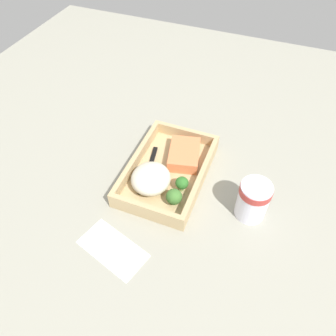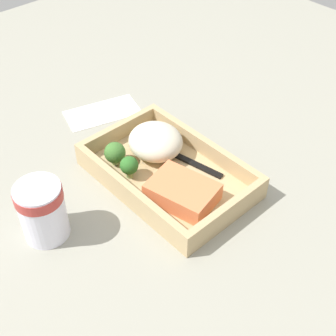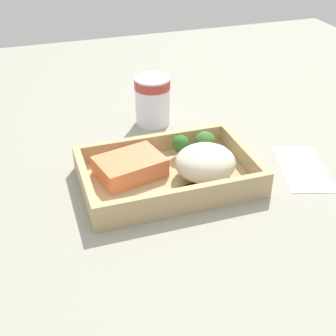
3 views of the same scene
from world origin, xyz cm
name	(u,v)px [view 3 (image 3 of 3)]	position (x,y,z in cm)	size (l,w,h in cm)	color
ground_plane	(168,187)	(0.00, 0.00, -1.00)	(160.00, 160.00, 2.00)	gray
takeout_tray	(168,179)	(0.00, 0.00, 0.60)	(27.86, 18.11, 1.20)	tan
tray_rim	(168,168)	(0.00, 0.00, 2.76)	(27.86, 18.11, 3.12)	tan
salmon_fillet	(130,167)	(-5.74, 2.18, 2.78)	(10.38, 7.46, 3.16)	#EA7B4B
mashed_potatoes	(205,163)	(5.54, -2.14, 3.89)	(9.77, 9.25, 5.39)	beige
broccoli_floret_1	(181,145)	(3.98, 5.03, 3.59)	(3.09, 3.09, 4.06)	#819857
broccoli_floret_2	(205,142)	(8.26, 4.69, 3.49)	(3.70, 3.70, 4.22)	#83A264
fork	(190,187)	(2.15, -4.34, 1.42)	(15.82, 4.73, 0.44)	black
paper_cup	(153,98)	(3.80, 21.30, 5.34)	(7.00, 7.00, 9.56)	white
receipt_slip	(303,168)	(23.19, -3.36, 0.12)	(7.44, 14.55, 0.24)	white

